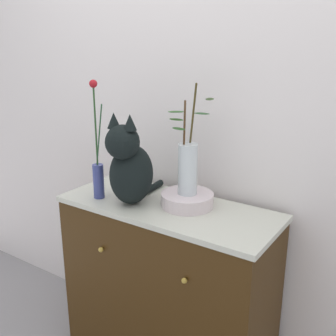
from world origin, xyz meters
TOP-DOWN VIEW (x-y plane):
  - wall_back at (0.00, 0.29)m, footprint 4.40×0.08m
  - sideboard at (0.00, -0.00)m, footprint 1.02×0.44m
  - cat_sitting at (-0.16, -0.08)m, footprint 0.20×0.40m
  - vase_slim_green at (-0.33, -0.10)m, footprint 0.07×0.05m
  - bowl_porcelain at (0.08, 0.04)m, footprint 0.24×0.24m
  - vase_glass_clear at (0.08, 0.05)m, footprint 0.18×0.17m

SIDE VIEW (x-z plane):
  - sideboard at x=0.00m, z-range 0.00..0.90m
  - bowl_porcelain at x=0.08m, z-range 0.90..0.96m
  - vase_slim_green at x=-0.33m, z-range 0.76..1.32m
  - cat_sitting at x=-0.16m, z-range 0.87..1.30m
  - vase_glass_clear at x=0.08m, z-range 0.84..1.34m
  - wall_back at x=0.00m, z-range 0.00..2.60m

